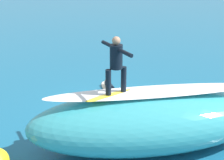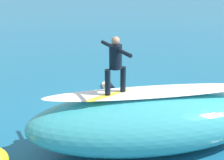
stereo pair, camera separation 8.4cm
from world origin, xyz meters
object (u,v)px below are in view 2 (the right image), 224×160
at_px(surfboard_paddling, 110,89).
at_px(surfer_paddling, 111,87).
at_px(surfer_riding, 116,61).
at_px(surfboard_riding, 115,94).

height_order(surfboard_paddling, surfer_paddling, surfer_paddling).
bearing_deg(surfer_paddling, surfboard_paddling, 0.00).
bearing_deg(surfer_riding, surfboard_paddling, -116.23).
xyz_separation_m(surfboard_riding, surfer_riding, (-0.00, 0.00, 1.03)).
relative_size(surfboard_paddling, surfer_paddling, 1.26).
distance_m(surfer_riding, surfer_paddling, 5.50).
distance_m(surfboard_riding, surfer_paddling, 5.05).
xyz_separation_m(surfboard_paddling, surfer_paddling, (0.02, 0.12, 0.15)).
xyz_separation_m(surfer_riding, surfboard_paddling, (-2.03, -4.41, -2.95)).
bearing_deg(surfboard_paddling, surfer_riding, 165.95).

